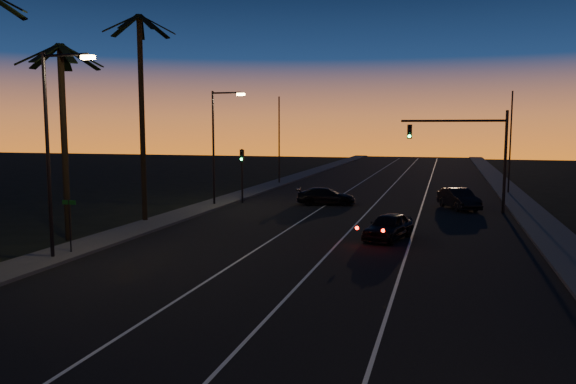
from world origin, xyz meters
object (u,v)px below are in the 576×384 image
(signal_mast, at_px, (469,143))
(right_car, at_px, (459,199))
(lead_car, at_px, (388,226))
(cross_car, at_px, (326,196))

(signal_mast, relative_size, right_car, 1.51)
(signal_mast, bearing_deg, lead_car, -110.73)
(cross_car, bearing_deg, right_car, 2.20)
(lead_car, height_order, right_car, right_car)
(lead_car, bearing_deg, cross_car, 115.86)
(right_car, bearing_deg, signal_mast, -66.78)
(lead_car, xyz_separation_m, cross_car, (-5.92, 12.22, -0.04))
(signal_mast, bearing_deg, right_car, 113.22)
(right_car, relative_size, cross_car, 0.99)
(signal_mast, distance_m, lead_car, 12.80)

